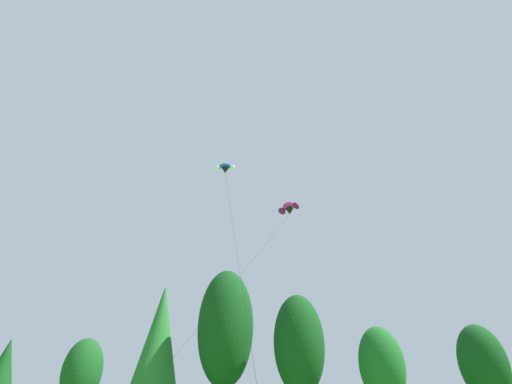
% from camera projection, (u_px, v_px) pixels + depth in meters
% --- Properties ---
extents(treeline_tree_b, '(3.37, 3.37, 8.05)m').
position_uv_depth(treeline_tree_b, '(2.00, 370.00, 37.09)').
color(treeline_tree_b, '#472D19').
rests_on(treeline_tree_b, ground_plane).
extents(treeline_tree_c, '(4.05, 4.05, 8.33)m').
position_uv_depth(treeline_tree_c, '(82.00, 372.00, 38.66)').
color(treeline_tree_c, '#472D19').
rests_on(treeline_tree_c, ground_plane).
extents(treeline_tree_d, '(4.72, 4.72, 14.16)m').
position_uv_depth(treeline_tree_d, '(160.00, 333.00, 40.89)').
color(treeline_tree_d, '#472D19').
rests_on(treeline_tree_d, ground_plane).
extents(treeline_tree_e, '(6.00, 6.00, 15.54)m').
position_uv_depth(treeline_tree_e, '(226.00, 326.00, 40.03)').
color(treeline_tree_e, '#472D19').
rests_on(treeline_tree_e, ground_plane).
extents(treeline_tree_f, '(5.09, 5.09, 12.20)m').
position_uv_depth(treeline_tree_f, '(299.00, 343.00, 37.14)').
color(treeline_tree_f, '#472D19').
rests_on(treeline_tree_f, ground_plane).
extents(treeline_tree_g, '(4.12, 4.12, 8.59)m').
position_uv_depth(treeline_tree_g, '(382.00, 365.00, 33.91)').
color(treeline_tree_g, '#472D19').
rests_on(treeline_tree_g, ground_plane).
extents(treeline_tree_h, '(4.14, 4.14, 8.68)m').
position_uv_depth(treeline_tree_h, '(483.00, 364.00, 33.55)').
color(treeline_tree_h, '#472D19').
rests_on(treeline_tree_h, ground_plane).
extents(parafoil_kite_high_magenta, '(10.05, 11.08, 17.58)m').
position_uv_depth(parafoil_kite_high_magenta, '(289.00, 209.00, 35.85)').
color(parafoil_kite_high_magenta, '#D12893').
extents(parafoil_kite_mid_blue_white, '(6.88, 18.66, 22.92)m').
position_uv_depth(parafoil_kite_mid_blue_white, '(225.00, 168.00, 39.51)').
color(parafoil_kite_mid_blue_white, blue).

